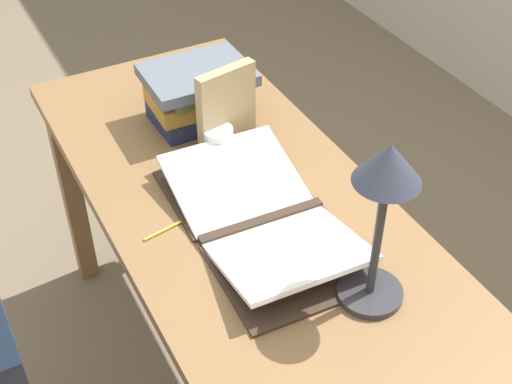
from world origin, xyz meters
TOP-DOWN VIEW (x-y plane):
  - reading_desk at (0.00, 0.00)m, footprint 1.58×0.64m
  - open_book at (0.07, -0.00)m, footprint 0.59×0.34m
  - book_stack_tall at (-0.40, 0.06)m, footprint 0.22×0.28m
  - book_standing_upright at (-0.24, 0.06)m, footprint 0.06×0.17m
  - reading_lamp at (0.36, 0.10)m, footprint 0.14×0.14m
  - coffee_mug at (-0.21, 0.03)m, footprint 0.08×0.10m
  - pencil at (-0.02, -0.19)m, footprint 0.03×0.14m

SIDE VIEW (x-z plane):
  - reading_desk at x=0.00m, z-range 0.28..1.05m
  - pencil at x=-0.02m, z-range 0.77..0.77m
  - open_book at x=0.07m, z-range 0.75..0.83m
  - coffee_mug at x=-0.21m, z-range 0.77..0.86m
  - book_stack_tall at x=-0.40m, z-range 0.77..0.93m
  - book_standing_upright at x=-0.24m, z-range 0.77..1.00m
  - reading_lamp at x=0.36m, z-range 0.85..1.23m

